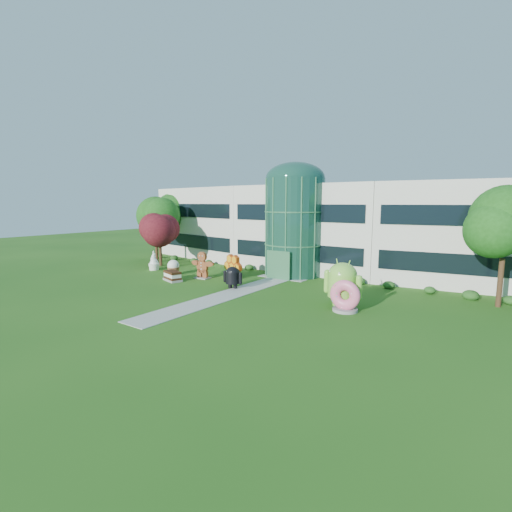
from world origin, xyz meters
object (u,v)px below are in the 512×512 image
Objects in this scene: android_black at (233,276)px; gingerbread at (202,265)px; android_green at (342,281)px; donut at (346,295)px.

gingerbread is at bearing 158.01° from android_black.
android_green reaches higher than donut.
android_green is 15.21m from gingerbread.
donut is 0.77× the size of gingerbread.
gingerbread reaches higher than android_black.
android_green reaches higher than android_black.
donut is 15.96m from gingerbread.
gingerbread is (-5.14, 1.63, 0.21)m from android_black.
android_black is at bearing -22.18° from gingerbread.
android_black is at bearing 172.98° from donut.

